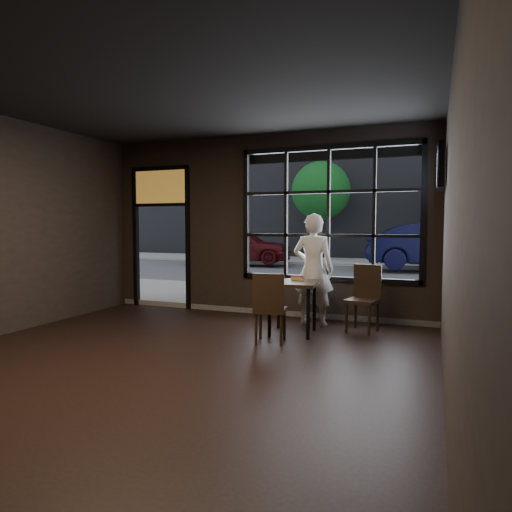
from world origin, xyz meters
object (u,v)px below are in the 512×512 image
at_px(man, 313,269).
at_px(cafe_table, 293,307).
at_px(chair_near, 270,307).
at_px(navy_car, 437,246).

bearing_deg(man, cafe_table, 76.82).
height_order(chair_near, navy_car, navy_car).
xyz_separation_m(man, navy_car, (1.88, 9.46, -0.01)).
height_order(chair_near, man, man).
xyz_separation_m(cafe_table, navy_car, (2.01, 10.15, 0.49)).
distance_m(cafe_table, navy_car, 10.36).
bearing_deg(chair_near, navy_car, -112.12).
relative_size(cafe_table, navy_car, 0.17).
bearing_deg(man, navy_car, -103.85).
bearing_deg(cafe_table, navy_car, 73.59).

